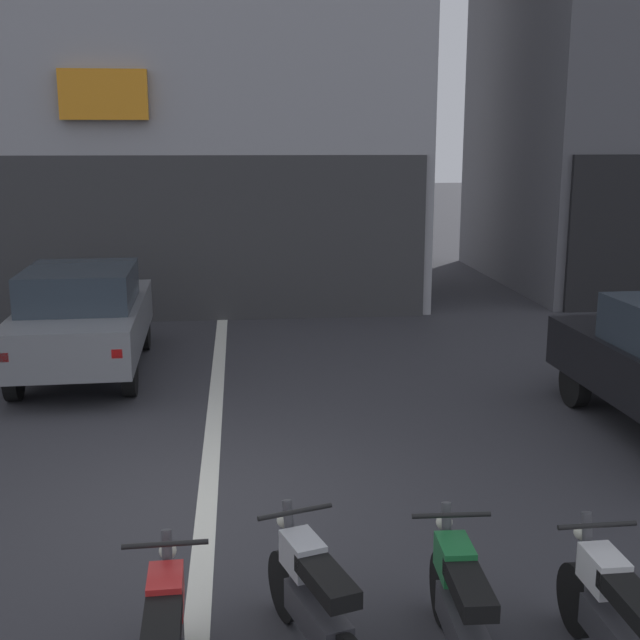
# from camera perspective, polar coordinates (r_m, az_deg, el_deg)

# --- Properties ---
(ground_plane) EXTENTS (120.00, 120.00, 0.00)m
(ground_plane) POSITION_cam_1_polar(r_m,az_deg,el_deg) (8.19, -7.91, -12.86)
(ground_plane) COLOR #333338
(lane_centre_line) EXTENTS (0.20, 18.00, 0.01)m
(lane_centre_line) POSITION_cam_1_polar(r_m,az_deg,el_deg) (13.85, -7.00, -2.20)
(lane_centre_line) COLOR silver
(lane_centre_line) RESTS_ON ground
(car_grey_crossing_near) EXTENTS (1.91, 4.16, 1.64)m
(car_grey_crossing_near) POSITION_cam_1_polar(r_m,az_deg,el_deg) (12.83, -16.19, 0.25)
(car_grey_crossing_near) COLOR black
(car_grey_crossing_near) RESTS_ON ground
(motorcycle_silver_row_left_mid) EXTENTS (0.66, 1.61, 0.98)m
(motorcycle_silver_row_left_mid) POSITION_cam_1_polar(r_m,az_deg,el_deg) (5.81, -0.44, -18.93)
(motorcycle_silver_row_left_mid) COLOR black
(motorcycle_silver_row_left_mid) RESTS_ON ground
(motorcycle_green_row_centre) EXTENTS (0.55, 1.67, 0.98)m
(motorcycle_green_row_centre) POSITION_cam_1_polar(r_m,az_deg,el_deg) (5.82, 9.73, -19.08)
(motorcycle_green_row_centre) COLOR black
(motorcycle_green_row_centre) RESTS_ON ground
(motorcycle_white_row_right_mid) EXTENTS (0.55, 1.67, 0.98)m
(motorcycle_white_row_right_mid) POSITION_cam_1_polar(r_m,az_deg,el_deg) (5.93, 19.84, -19.05)
(motorcycle_white_row_right_mid) COLOR black
(motorcycle_white_row_right_mid) RESTS_ON ground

